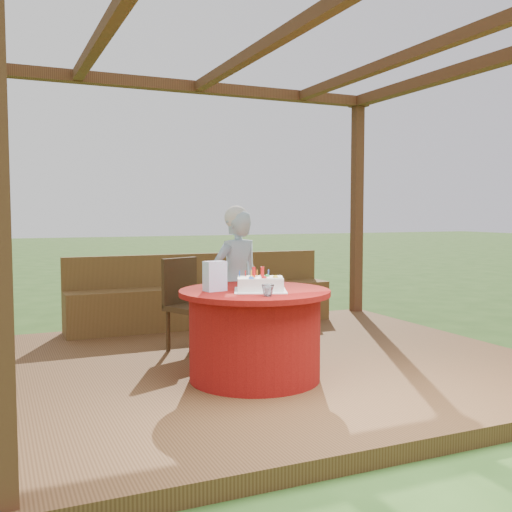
{
  "coord_description": "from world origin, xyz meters",
  "views": [
    {
      "loc": [
        -2.14,
        -4.6,
        1.39
      ],
      "look_at": [
        0.0,
        0.25,
        1.0
      ],
      "focal_mm": 42.0,
      "sensor_mm": 36.0,
      "label": 1
    }
  ],
  "objects_px": {
    "birthday_cake": "(260,284)",
    "drinking_glass": "(268,290)",
    "gift_bag": "(215,276)",
    "elderly_woman": "(236,280)",
    "table": "(255,334)",
    "chair": "(187,300)",
    "bench": "(203,302)"
  },
  "relations": [
    {
      "from": "elderly_woman",
      "to": "birthday_cake",
      "type": "height_order",
      "value": "elderly_woman"
    },
    {
      "from": "bench",
      "to": "gift_bag",
      "type": "height_order",
      "value": "gift_bag"
    },
    {
      "from": "chair",
      "to": "birthday_cake",
      "type": "relative_size",
      "value": 1.7
    },
    {
      "from": "bench",
      "to": "elderly_woman",
      "type": "bearing_deg",
      "value": -96.61
    },
    {
      "from": "table",
      "to": "drinking_glass",
      "type": "relative_size",
      "value": 12.81
    },
    {
      "from": "birthday_cake",
      "to": "gift_bag",
      "type": "xyz_separation_m",
      "value": [
        -0.31,
        0.13,
        0.06
      ]
    },
    {
      "from": "bench",
      "to": "drinking_glass",
      "type": "height_order",
      "value": "bench"
    },
    {
      "from": "gift_bag",
      "to": "drinking_glass",
      "type": "relative_size",
      "value": 2.49
    },
    {
      "from": "bench",
      "to": "birthday_cake",
      "type": "distance_m",
      "value": 2.36
    },
    {
      "from": "birthday_cake",
      "to": "gift_bag",
      "type": "bearing_deg",
      "value": 157.53
    },
    {
      "from": "elderly_woman",
      "to": "gift_bag",
      "type": "height_order",
      "value": "elderly_woman"
    },
    {
      "from": "chair",
      "to": "elderly_woman",
      "type": "bearing_deg",
      "value": -42.93
    },
    {
      "from": "birthday_cake",
      "to": "gift_bag",
      "type": "relative_size",
      "value": 2.25
    },
    {
      "from": "chair",
      "to": "elderly_woman",
      "type": "height_order",
      "value": "elderly_woman"
    },
    {
      "from": "birthday_cake",
      "to": "drinking_glass",
      "type": "bearing_deg",
      "value": -103.94
    },
    {
      "from": "drinking_glass",
      "to": "gift_bag",
      "type": "bearing_deg",
      "value": 120.39
    },
    {
      "from": "chair",
      "to": "gift_bag",
      "type": "xyz_separation_m",
      "value": [
        -0.12,
        -1.09,
        0.34
      ]
    },
    {
      "from": "elderly_woman",
      "to": "drinking_glass",
      "type": "relative_size",
      "value": 14.89
    },
    {
      "from": "chair",
      "to": "elderly_woman",
      "type": "xyz_separation_m",
      "value": [
        0.35,
        -0.33,
        0.21
      ]
    },
    {
      "from": "bench",
      "to": "drinking_glass",
      "type": "relative_size",
      "value": 33.66
    },
    {
      "from": "gift_bag",
      "to": "drinking_glass",
      "type": "bearing_deg",
      "value": -69.59
    },
    {
      "from": "birthday_cake",
      "to": "gift_bag",
      "type": "distance_m",
      "value": 0.34
    },
    {
      "from": "bench",
      "to": "chair",
      "type": "bearing_deg",
      "value": -115.76
    },
    {
      "from": "table",
      "to": "elderly_woman",
      "type": "bearing_deg",
      "value": 77.59
    },
    {
      "from": "birthday_cake",
      "to": "elderly_woman",
      "type": "bearing_deg",
      "value": 79.42
    },
    {
      "from": "bench",
      "to": "table",
      "type": "distance_m",
      "value": 2.24
    },
    {
      "from": "birthday_cake",
      "to": "gift_bag",
      "type": "height_order",
      "value": "gift_bag"
    },
    {
      "from": "chair",
      "to": "birthday_cake",
      "type": "height_order",
      "value": "birthday_cake"
    },
    {
      "from": "bench",
      "to": "gift_bag",
      "type": "relative_size",
      "value": 13.52
    },
    {
      "from": "drinking_glass",
      "to": "chair",
      "type": "bearing_deg",
      "value": 94.49
    },
    {
      "from": "elderly_woman",
      "to": "chair",
      "type": "bearing_deg",
      "value": 137.07
    },
    {
      "from": "table",
      "to": "elderly_woman",
      "type": "relative_size",
      "value": 0.86
    }
  ]
}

